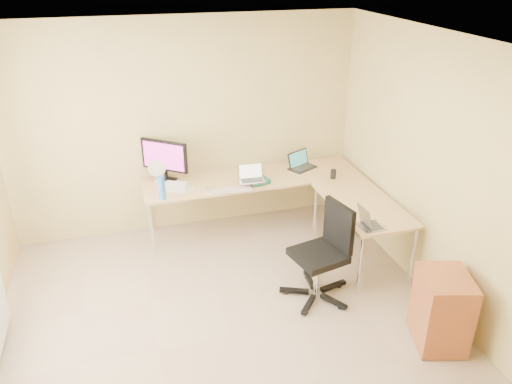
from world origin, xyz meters
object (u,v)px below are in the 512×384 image
object	(u,v)px
laptop_center	(252,174)
mug	(169,185)
desk_main	(253,204)
office_chair	(318,254)
desk_return	(360,232)
monitor	(165,161)
laptop_black	(303,160)
water_bottle	(162,188)
keyboard	(231,190)
cabinet	(442,310)
desk_fan	(157,171)
laptop_return	(373,218)

from	to	relation	value
laptop_center	mug	xyz separation A→B (m)	(-0.95, 0.18, -0.10)
desk_main	office_chair	xyz separation A→B (m)	(0.25, -1.50, 0.14)
desk_return	mug	bearing A→B (deg)	154.15
desk_main	laptop_center	size ratio (longest dim) A/B	8.92
desk_return	monitor	size ratio (longest dim) A/B	2.19
laptop_black	water_bottle	bearing A→B (deg)	164.32
laptop_center	office_chair	bearing A→B (deg)	-73.19
laptop_black	keyboard	bearing A→B (deg)	172.98
keyboard	cabinet	xyz separation A→B (m)	(1.40, -2.13, -0.38)
mug	water_bottle	bearing A→B (deg)	-111.37
office_chair	desk_fan	bearing A→B (deg)	115.86
office_chair	keyboard	bearing A→B (deg)	103.27
laptop_center	cabinet	size ratio (longest dim) A/B	0.43
monitor	water_bottle	xyz separation A→B (m)	(-0.10, -0.50, -0.12)
keyboard	desk_fan	world-z (taller)	desk_fan
desk_main	cabinet	world-z (taller)	desk_main
cabinet	desk_return	bearing A→B (deg)	108.90
desk_fan	desk_main	bearing A→B (deg)	-15.51
laptop_black	cabinet	world-z (taller)	laptop_black
cabinet	laptop_return	bearing A→B (deg)	120.23
monitor	laptop_center	size ratio (longest dim) A/B	2.00
laptop_return	water_bottle	bearing A→B (deg)	54.69
keyboard	desk_return	bearing A→B (deg)	-22.92
desk_fan	laptop_return	size ratio (longest dim) A/B	0.92
monitor	desk_fan	size ratio (longest dim) A/B	2.26
monitor	desk_fan	xyz separation A→B (m)	(-0.10, 0.00, -0.12)
laptop_center	laptop_return	xyz separation A→B (m)	(0.89, -1.29, -0.05)
monitor	cabinet	distance (m)	3.41
desk_main	water_bottle	size ratio (longest dim) A/B	9.76
water_bottle	laptop_return	size ratio (longest dim) A/B	0.95
desk_return	mug	world-z (taller)	mug
desk_return	laptop_center	distance (m)	1.41
keyboard	mug	bearing A→B (deg)	163.73
desk_main	laptop_return	world-z (taller)	laptop_return
desk_fan	water_bottle	bearing A→B (deg)	-95.44
mug	cabinet	distance (m)	3.20
mug	desk_fan	bearing A→B (deg)	114.06
laptop_black	mug	world-z (taller)	laptop_black
laptop_black	keyboard	world-z (taller)	laptop_black
desk_main	water_bottle	xyz separation A→B (m)	(-1.13, -0.30, 0.50)
laptop_center	mug	world-z (taller)	laptop_center
desk_main	desk_return	size ratio (longest dim) A/B	2.04
monitor	laptop_return	xyz separation A→B (m)	(1.84, -1.70, -0.16)
desk_fan	laptop_black	bearing A→B (deg)	-8.86
desk_return	laptop_return	xyz separation A→B (m)	(-0.16, -0.50, 0.46)
monitor	office_chair	world-z (taller)	monitor
desk_return	desk_fan	distance (m)	2.47
desk_fan	cabinet	distance (m)	3.45
desk_return	cabinet	xyz separation A→B (m)	(0.08, -1.43, -0.01)
laptop_return	desk_return	bearing A→B (deg)	-21.25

